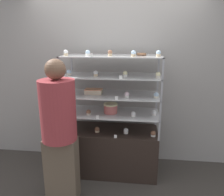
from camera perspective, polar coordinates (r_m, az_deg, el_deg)
ground_plane at (r=3.42m, az=0.00°, el=-18.28°), size 20.00×20.00×0.00m
back_wall at (r=3.33m, az=0.84°, el=5.02°), size 8.00×0.05×2.60m
display_base at (r=3.26m, az=0.00°, el=-13.53°), size 1.27×0.56×0.65m
display_riser_lower at (r=3.02m, az=0.00°, el=-4.04°), size 1.27×0.56×0.26m
display_riser_middle at (r=2.95m, az=0.00°, el=0.71°), size 1.27×0.56×0.26m
display_riser_upper at (r=2.89m, az=0.00°, el=5.67°), size 1.27×0.56×0.26m
display_riser_top at (r=2.86m, az=0.00°, el=10.78°), size 1.27×0.56×0.26m
layer_cake_centerpiece at (r=2.98m, az=-0.35°, el=-2.67°), size 0.19×0.19×0.13m
sheet_cake_frosted at (r=2.98m, az=-4.82°, el=1.76°), size 0.23×0.14×0.07m
cupcake_0 at (r=3.11m, az=-11.15°, el=-7.90°), size 0.07×0.07×0.08m
cupcake_1 at (r=3.04m, az=-3.92°, el=-8.24°), size 0.07×0.07×0.08m
cupcake_2 at (r=3.00m, az=3.65°, el=-8.56°), size 0.07×0.07×0.08m
cupcake_3 at (r=2.96m, az=10.69°, el=-9.17°), size 0.07×0.07×0.08m
price_tag_0 at (r=2.86m, az=0.93°, el=-10.02°), size 0.04×0.00×0.04m
cupcake_4 at (r=3.05m, az=-10.82°, el=-3.19°), size 0.06×0.06×0.07m
cupcake_5 at (r=2.94m, az=-6.16°, el=-3.75°), size 0.06×0.06×0.07m
cupcake_6 at (r=2.87m, az=5.57°, el=-4.21°), size 0.06×0.06×0.07m
cupcake_7 at (r=2.96m, az=10.89°, el=-3.82°), size 0.06×0.06×0.07m
price_tag_1 at (r=2.79m, az=-3.79°, el=-4.97°), size 0.04×0.00×0.04m
cupcake_8 at (r=2.92m, az=-11.84°, el=1.18°), size 0.06×0.06×0.07m
cupcake_9 at (r=2.79m, az=3.90°, el=0.86°), size 0.06×0.06×0.07m
cupcake_10 at (r=2.82m, az=11.48°, el=0.71°), size 0.06×0.06×0.07m
price_tag_2 at (r=2.68m, az=1.17°, el=0.01°), size 0.04×0.00×0.04m
cupcake_11 at (r=2.95m, az=-11.17°, el=6.54°), size 0.06×0.06×0.07m
cupcake_12 at (r=2.83m, az=-4.28°, el=6.41°), size 0.06×0.06×0.07m
cupcake_13 at (r=2.79m, az=3.46°, el=6.31°), size 0.06×0.06×0.07m
cupcake_14 at (r=2.76m, az=11.94°, el=5.90°), size 0.06×0.06×0.07m
price_tag_3 at (r=2.62m, az=2.29°, el=5.44°), size 0.04×0.00×0.04m
cupcake_15 at (r=2.90m, az=-11.95°, el=11.50°), size 0.06×0.06×0.07m
cupcake_16 at (r=2.80m, az=-6.34°, el=11.60°), size 0.06×0.06×0.07m
cupcake_17 at (r=2.78m, az=-0.51°, el=11.66°), size 0.06×0.06×0.07m
cupcake_18 at (r=2.70m, az=5.64°, el=11.49°), size 0.06×0.06×0.07m
cupcake_19 at (r=2.76m, az=12.05°, el=11.32°), size 0.06×0.06×0.07m
price_tag_4 at (r=2.64m, az=-5.54°, el=11.11°), size 0.04×0.00×0.04m
donut_glazed at (r=2.86m, az=7.70°, el=11.27°), size 0.13×0.13×0.03m
customer_figure at (r=2.55m, az=-13.60°, el=-7.95°), size 0.40×0.40×1.69m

